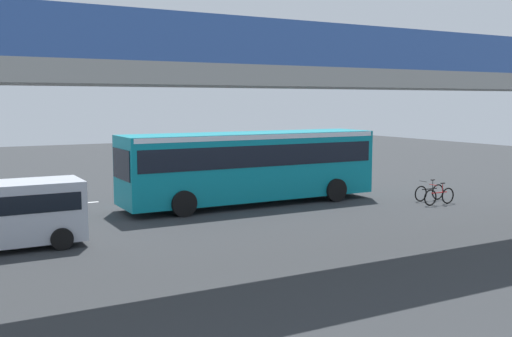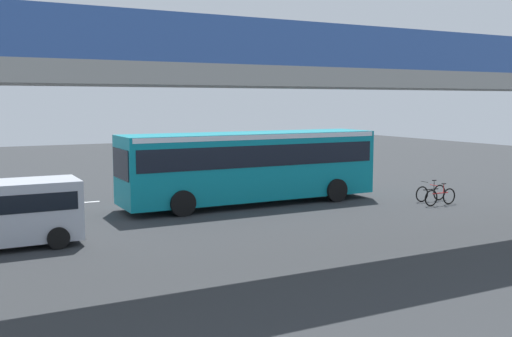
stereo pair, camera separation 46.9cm
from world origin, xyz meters
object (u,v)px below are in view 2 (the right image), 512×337
city_bus (251,162)px  traffic_sign (245,151)px  bicycle_red (440,197)px  bicycle_black (431,193)px  pedestrian (133,179)px

city_bus → traffic_sign: city_bus is taller
bicycle_red → traffic_sign: 10.42m
city_bus → bicycle_black: bearing=157.4°
pedestrian → city_bus: bearing=135.2°
bicycle_red → pedestrian: bearing=-36.2°
bicycle_black → pedestrian: size_ratio=0.99×
city_bus → traffic_sign: (-2.14, -4.85, 0.01)m
city_bus → bicycle_red: (-7.14, 4.16, -1.51)m
pedestrian → bicycle_red: bearing=143.8°
bicycle_red → pedestrian: 13.96m
bicycle_red → traffic_sign: size_ratio=0.63×
bicycle_black → traffic_sign: size_ratio=0.63×
traffic_sign → bicycle_black: bearing=124.2°
bicycle_black → pedestrian: 13.75m
traffic_sign → city_bus: bearing=66.2°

